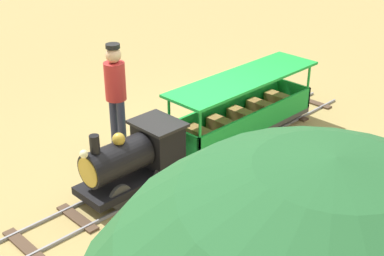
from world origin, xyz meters
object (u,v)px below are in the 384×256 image
(passenger_car, at_px, (243,113))
(conductor_person, at_px, (116,89))
(locomotive, at_px, (135,157))
(park_bench, at_px, (364,198))

(passenger_car, relative_size, conductor_person, 1.67)
(conductor_person, bearing_deg, passenger_car, -124.31)
(locomotive, relative_size, passenger_car, 0.54)
(passenger_car, bearing_deg, conductor_person, 55.69)
(passenger_car, bearing_deg, locomotive, 90.00)
(locomotive, relative_size, park_bench, 1.11)
(locomotive, distance_m, park_bench, 2.79)
(locomotive, height_order, conductor_person, conductor_person)
(passenger_car, xyz_separation_m, conductor_person, (1.07, 1.57, 0.53))
(conductor_person, distance_m, park_bench, 3.66)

